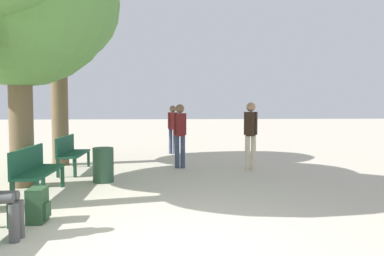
# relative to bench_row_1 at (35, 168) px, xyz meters

# --- Properties ---
(ground_plane) EXTENTS (80.00, 80.00, 0.00)m
(ground_plane) POSITION_rel_bench_row_1_xyz_m (2.15, -2.51, -0.50)
(ground_plane) COLOR beige
(bench_row_1) EXTENTS (0.46, 1.53, 0.85)m
(bench_row_1) POSITION_rel_bench_row_1_xyz_m (0.00, 0.00, 0.00)
(bench_row_1) COLOR #195138
(bench_row_1) RESTS_ON ground_plane
(bench_row_2) EXTENTS (0.46, 1.53, 0.85)m
(bench_row_2) POSITION_rel_bench_row_1_xyz_m (0.00, 2.44, 0.00)
(bench_row_2) COLOR #195138
(bench_row_2) RESTS_ON ground_plane
(tree_row_2) EXTENTS (3.21, 3.21, 5.84)m
(tree_row_2) POSITION_rel_bench_row_1_xyz_m (-0.53, 3.52, 3.69)
(tree_row_2) COLOR brown
(tree_row_2) RESTS_ON ground_plane
(backpack) EXTENTS (0.26, 0.32, 0.47)m
(backpack) POSITION_rel_bench_row_1_xyz_m (0.54, -1.48, -0.27)
(backpack) COLOR #284C2D
(backpack) RESTS_ON ground_plane
(pedestrian_near) EXTENTS (0.33, 0.29, 1.65)m
(pedestrian_near) POSITION_rel_bench_row_1_xyz_m (4.33, 2.40, 0.45)
(pedestrian_near) COLOR beige
(pedestrian_near) RESTS_ON ground_plane
(pedestrian_mid) EXTENTS (0.33, 0.24, 1.61)m
(pedestrian_mid) POSITION_rel_bench_row_1_xyz_m (2.62, 2.79, 0.42)
(pedestrian_mid) COLOR #384260
(pedestrian_mid) RESTS_ON ground_plane
(pedestrian_far) EXTENTS (0.32, 0.28, 1.58)m
(pedestrian_far) POSITION_rel_bench_row_1_xyz_m (2.49, 5.63, 0.40)
(pedestrian_far) COLOR #384260
(pedestrian_far) RESTS_ON ground_plane
(trash_bin) EXTENTS (0.42, 0.42, 0.71)m
(trash_bin) POSITION_rel_bench_row_1_xyz_m (0.98, 1.16, -0.14)
(trash_bin) COLOR #2D5138
(trash_bin) RESTS_ON ground_plane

